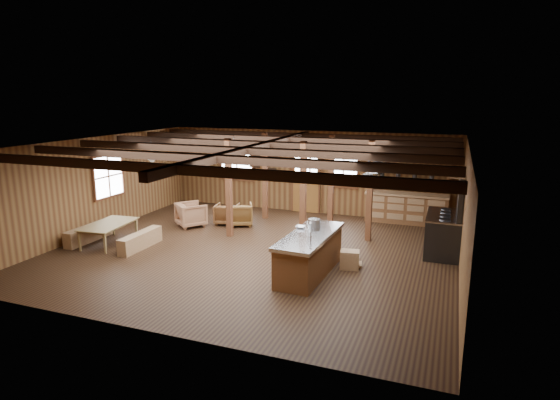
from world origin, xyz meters
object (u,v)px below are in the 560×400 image
dining_table (110,234)px  armchair_c (191,214)px  armchair_a (240,214)px  armchair_b (227,214)px  kitchen_island (309,254)px  commercial_range (446,228)px

dining_table → armchair_c: (1.13, 2.33, 0.08)m
armchair_a → armchair_b: 0.45m
kitchen_island → armchair_b: (-3.65, 3.12, -0.16)m
kitchen_island → dining_table: size_ratio=1.55×
commercial_range → armchair_b: 6.53m
armchair_c → commercial_range: bearing=-140.8°
kitchen_island → armchair_a: kitchen_island is taller
dining_table → armchair_b: bearing=-40.6°
commercial_range → armchair_a: commercial_range is taller
dining_table → armchair_c: bearing=-31.6°
armchair_b → kitchen_island: bearing=129.6°
commercial_range → armchair_b: bearing=175.1°
dining_table → armchair_b: (2.05, 2.94, 0.03)m
armchair_c → kitchen_island: bearing=-170.0°
commercial_range → dining_table: commercial_range is taller
armchair_a → armchair_b: size_ratio=1.08×
armchair_a → armchair_c: size_ratio=0.94×
armchair_a → armchair_c: (-1.37, -0.63, 0.02)m
kitchen_island → dining_table: kitchen_island is taller
dining_table → kitchen_island: bearing=-97.6°
kitchen_island → armchair_b: kitchen_island is taller
armchair_a → commercial_range: bearing=147.8°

